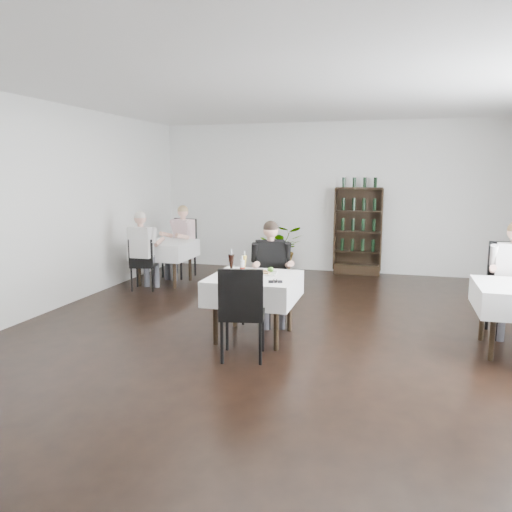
% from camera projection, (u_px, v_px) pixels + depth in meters
% --- Properties ---
extents(room_shell, '(9.00, 9.00, 9.00)m').
position_uv_depth(room_shell, '(279.00, 216.00, 5.79)').
color(room_shell, black).
rests_on(room_shell, ground).
extents(wine_shelf, '(0.90, 0.28, 1.75)m').
position_uv_depth(wine_shelf, '(358.00, 232.00, 9.83)').
color(wine_shelf, black).
rests_on(wine_shelf, ground).
extents(main_table, '(1.03, 1.03, 0.77)m').
position_uv_depth(main_table, '(254.00, 288.00, 6.02)').
color(main_table, black).
rests_on(main_table, ground).
extents(left_table, '(0.98, 0.98, 0.77)m').
position_uv_depth(left_table, '(165.00, 250.00, 9.03)').
color(left_table, black).
rests_on(left_table, ground).
extents(potted_tree, '(1.04, 0.96, 0.96)m').
position_uv_depth(potted_tree, '(281.00, 249.00, 10.08)').
color(potted_tree, '#22511B').
rests_on(potted_tree, ground).
extents(main_chair_far, '(0.58, 0.58, 1.02)m').
position_uv_depth(main_chair_far, '(267.00, 280.00, 6.67)').
color(main_chair_far, black).
rests_on(main_chair_far, ground).
extents(main_chair_near, '(0.55, 0.55, 1.02)m').
position_uv_depth(main_chair_near, '(242.00, 308.00, 5.28)').
color(main_chair_near, black).
rests_on(main_chair_near, ground).
extents(left_chair_far, '(0.61, 0.62, 1.12)m').
position_uv_depth(left_chair_far, '(181.00, 244.00, 9.70)').
color(left_chair_far, black).
rests_on(left_chair_far, ground).
extents(left_chair_near, '(0.49, 0.50, 0.90)m').
position_uv_depth(left_chair_near, '(143.00, 261.00, 8.50)').
color(left_chair_near, black).
rests_on(left_chair_near, ground).
extents(diner_main, '(0.60, 0.64, 1.37)m').
position_uv_depth(diner_main, '(271.00, 265.00, 6.58)').
color(diner_main, '#42434A').
rests_on(diner_main, ground).
extents(diner_left_far, '(0.62, 0.65, 1.39)m').
position_uv_depth(diner_left_far, '(181.00, 236.00, 9.47)').
color(diner_left_far, '#42434A').
rests_on(diner_left_far, ground).
extents(diner_left_near, '(0.51, 0.51, 1.37)m').
position_uv_depth(diner_left_near, '(143.00, 244.00, 8.46)').
color(diner_left_near, '#42434A').
rests_on(diner_left_near, ground).
extents(plate_far, '(0.30, 0.30, 0.08)m').
position_uv_depth(plate_far, '(266.00, 273.00, 6.10)').
color(plate_far, white).
rests_on(plate_far, main_table).
extents(plate_near, '(0.25, 0.25, 0.07)m').
position_uv_depth(plate_near, '(249.00, 277.00, 5.84)').
color(plate_near, white).
rests_on(plate_near, main_table).
extents(pilsner_dark, '(0.08, 0.08, 0.33)m').
position_uv_depth(pilsner_dark, '(231.00, 265.00, 5.94)').
color(pilsner_dark, black).
rests_on(pilsner_dark, main_table).
extents(pilsner_lager, '(0.06, 0.06, 0.27)m').
position_uv_depth(pilsner_lager, '(244.00, 264.00, 6.16)').
color(pilsner_lager, gold).
rests_on(pilsner_lager, main_table).
extents(coke_bottle, '(0.06, 0.06, 0.24)m').
position_uv_depth(coke_bottle, '(242.00, 268.00, 5.98)').
color(coke_bottle, silver).
rests_on(coke_bottle, main_table).
extents(napkin_cutlery, '(0.18, 0.17, 0.02)m').
position_uv_depth(napkin_cutlery, '(275.00, 281.00, 5.66)').
color(napkin_cutlery, black).
rests_on(napkin_cutlery, main_table).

